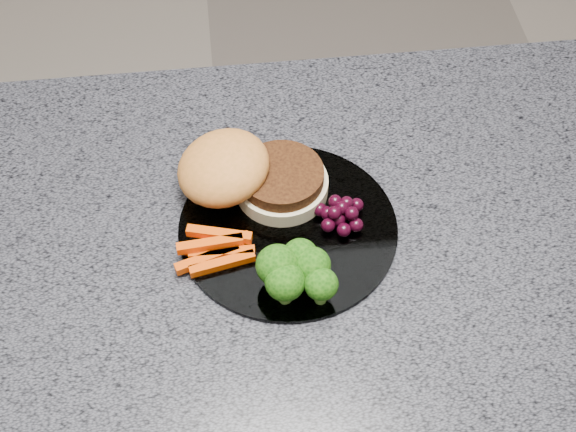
# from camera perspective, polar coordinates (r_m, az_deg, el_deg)

# --- Properties ---
(island_cabinet) EXTENTS (1.20, 0.60, 0.86)m
(island_cabinet) POSITION_cam_1_polar(r_m,az_deg,el_deg) (1.36, -3.77, -13.37)
(island_cabinet) COLOR brown
(island_cabinet) RESTS_ON ground
(countertop) EXTENTS (1.20, 0.60, 0.04)m
(countertop) POSITION_cam_1_polar(r_m,az_deg,el_deg) (0.97, -5.15, -2.26)
(countertop) COLOR #4C4D56
(countertop) RESTS_ON island_cabinet
(plate) EXTENTS (0.26, 0.26, 0.01)m
(plate) POSITION_cam_1_polar(r_m,az_deg,el_deg) (0.95, -0.00, -0.85)
(plate) COLOR white
(plate) RESTS_ON countertop
(burger) EXTENTS (0.18, 0.13, 0.06)m
(burger) POSITION_cam_1_polar(r_m,az_deg,el_deg) (0.97, -3.13, 2.92)
(burger) COLOR beige
(burger) RESTS_ON plate
(carrot_sticks) EXTENTS (0.09, 0.06, 0.02)m
(carrot_sticks) POSITION_cam_1_polar(r_m,az_deg,el_deg) (0.92, -5.14, -2.37)
(carrot_sticks) COLOR #D94203
(carrot_sticks) RESTS_ON plate
(broccoli) EXTENTS (0.09, 0.08, 0.06)m
(broccoli) POSITION_cam_1_polar(r_m,az_deg,el_deg) (0.87, 0.53, -3.89)
(broccoli) COLOR #568630
(broccoli) RESTS_ON plate
(grape_bunch) EXTENTS (0.06, 0.05, 0.03)m
(grape_bunch) POSITION_cam_1_polar(r_m,az_deg,el_deg) (0.95, 3.78, 0.19)
(grape_bunch) COLOR black
(grape_bunch) RESTS_ON plate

